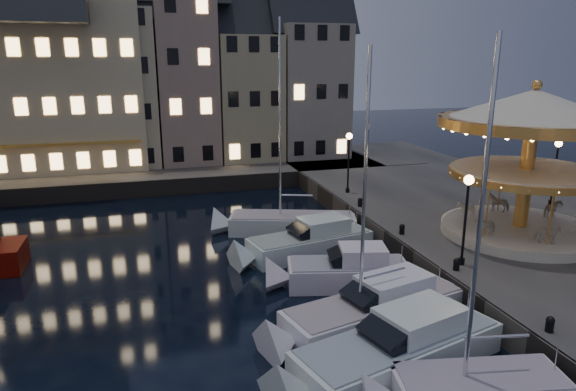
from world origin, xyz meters
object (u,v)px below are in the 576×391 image
object	(u,v)px
motorboat_e	(304,244)
motorboat_f	(283,224)
bollard_a	(550,324)
streetlamp_c	(349,154)
bollard_d	(360,202)
bollard_b	(457,264)
motorboat_b	(390,353)
streetlamp_b	(466,207)
streetlamp_d	(556,163)
bollard_c	(402,229)
motorboat_d	(339,273)
carousel	(531,135)
motorboat_c	(367,312)

from	to	relation	value
motorboat_e	motorboat_f	size ratio (longest dim) A/B	0.68
bollard_a	motorboat_f	xyz separation A→B (m)	(-5.01, 16.11, -1.07)
streetlamp_c	bollard_a	size ratio (longest dim) A/B	7.32
bollard_a	bollard_d	world-z (taller)	same
streetlamp_c	bollard_b	world-z (taller)	streetlamp_c
motorboat_b	streetlamp_b	bearing A→B (deg)	38.66
streetlamp_d	bollard_c	xyz separation A→B (m)	(-11.90, -2.50, -2.41)
bollard_a	motorboat_d	xyz separation A→B (m)	(-4.54, 8.04, -0.97)
bollard_a	motorboat_e	distance (m)	13.17
bollard_d	carousel	bearing A→B (deg)	-50.88
motorboat_d	motorboat_e	bearing A→B (deg)	95.83
streetlamp_b	streetlamp_c	world-z (taller)	same
motorboat_c	bollard_b	bearing A→B (deg)	16.22
motorboat_d	carousel	world-z (taller)	carousel
bollard_a	motorboat_d	bearing A→B (deg)	119.47
bollard_d	motorboat_e	size ratio (longest dim) A/B	0.07
streetlamp_d	streetlamp_c	bearing A→B (deg)	150.09
motorboat_b	motorboat_f	distance (m)	14.86
bollard_a	motorboat_b	size ratio (longest dim) A/B	0.07
motorboat_d	streetlamp_b	bearing A→B (deg)	-21.64
streetlamp_b	motorboat_c	bearing A→B (deg)	-160.71
streetlamp_b	streetlamp_d	distance (m)	13.29
streetlamp_c	motorboat_b	world-z (taller)	streetlamp_c
bollard_d	carousel	world-z (taller)	carousel
bollard_b	bollard_c	world-z (taller)	same
bollard_d	streetlamp_d	bearing A→B (deg)	-14.15
motorboat_b	motorboat_d	distance (m)	6.84
bollard_d	motorboat_e	distance (m)	6.35
streetlamp_b	motorboat_d	bearing A→B (deg)	158.36
motorboat_c	streetlamp_c	bearing A→B (deg)	70.37
streetlamp_b	bollard_d	distance (m)	10.30
streetlamp_d	bollard_d	xyz separation A→B (m)	(-11.90, 3.00, -2.41)
bollard_d	motorboat_d	size ratio (longest dim) A/B	0.08
motorboat_b	carousel	size ratio (longest dim) A/B	0.95
streetlamp_b	motorboat_e	world-z (taller)	streetlamp_b
bollard_c	bollard_b	bearing A→B (deg)	-90.00
bollard_c	bollard_d	distance (m)	5.50
motorboat_d	carousel	bearing A→B (deg)	3.55
streetlamp_c	motorboat_c	world-z (taller)	motorboat_c
streetlamp_c	carousel	distance (m)	12.33
bollard_a	motorboat_c	distance (m)	6.44
bollard_d	streetlamp_c	bearing A→B (deg)	80.27
streetlamp_d	bollard_c	world-z (taller)	streetlamp_d
bollard_b	bollard_c	size ratio (longest dim) A/B	1.00
streetlamp_b	motorboat_f	distance (m)	12.08
motorboat_c	motorboat_f	world-z (taller)	motorboat_c
streetlamp_b	streetlamp_d	size ratio (longest dim) A/B	1.00
streetlamp_b	bollard_a	xyz separation A→B (m)	(-0.60, -6.00, -2.41)
motorboat_d	bollard_b	bearing A→B (deg)	-29.22
streetlamp_d	motorboat_e	size ratio (longest dim) A/B	0.53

